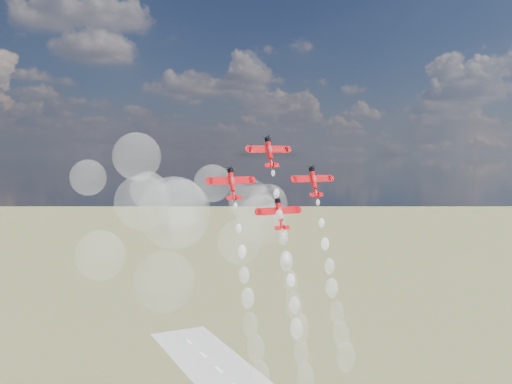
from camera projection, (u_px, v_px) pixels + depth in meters
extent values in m
cylinder|color=red|center=(269.00, 150.00, 161.57)|extent=(1.53, 3.33, 5.87)
cylinder|color=black|center=(268.00, 140.00, 162.29)|extent=(1.75, 2.01, 1.61)
cube|color=red|center=(269.00, 149.00, 161.98)|extent=(13.33, 0.95, 2.14)
cube|color=white|center=(258.00, 149.00, 160.52)|extent=(5.24, 0.23, 0.58)
cube|color=white|center=(279.00, 149.00, 163.67)|extent=(5.24, 0.23, 0.58)
cube|color=red|center=(272.00, 165.00, 160.28)|extent=(4.81, 0.52, 1.18)
cube|color=red|center=(273.00, 165.00, 159.52)|extent=(0.15, 2.22, 1.96)
ellipsoid|color=silver|center=(270.00, 149.00, 161.03)|extent=(1.20, 1.91, 2.91)
cone|color=red|center=(271.00, 162.00, 160.58)|extent=(1.53, 2.39, 3.19)
cylinder|color=red|center=(232.00, 181.00, 153.40)|extent=(1.53, 3.33, 5.87)
cylinder|color=black|center=(230.00, 171.00, 154.11)|extent=(1.75, 2.01, 1.61)
cube|color=red|center=(231.00, 180.00, 153.81)|extent=(13.33, 0.95, 2.14)
cube|color=white|center=(219.00, 181.00, 152.34)|extent=(5.24, 0.23, 0.58)
cube|color=white|center=(242.00, 180.00, 155.50)|extent=(5.24, 0.23, 0.58)
cube|color=red|center=(234.00, 198.00, 152.11)|extent=(4.81, 0.52, 1.18)
cube|color=red|center=(236.00, 198.00, 151.35)|extent=(0.15, 2.22, 1.96)
ellipsoid|color=silver|center=(233.00, 181.00, 152.85)|extent=(1.20, 1.91, 2.91)
cone|color=red|center=(234.00, 195.00, 152.41)|extent=(1.53, 2.39, 3.19)
cylinder|color=red|center=(313.00, 179.00, 165.31)|extent=(1.53, 3.33, 5.87)
cylinder|color=black|center=(312.00, 170.00, 166.02)|extent=(1.75, 2.01, 1.61)
cube|color=red|center=(313.00, 179.00, 165.72)|extent=(13.33, 0.95, 2.14)
cube|color=white|center=(302.00, 179.00, 164.25)|extent=(5.24, 0.23, 0.58)
cube|color=white|center=(322.00, 178.00, 167.41)|extent=(5.24, 0.23, 0.58)
cube|color=red|center=(316.00, 195.00, 164.02)|extent=(4.81, 0.52, 1.18)
cube|color=red|center=(318.00, 195.00, 163.26)|extent=(0.15, 2.22, 1.96)
ellipsoid|color=silver|center=(315.00, 179.00, 164.76)|extent=(1.20, 1.91, 2.91)
cone|color=red|center=(316.00, 192.00, 164.32)|extent=(1.53, 2.39, 3.19)
cylinder|color=red|center=(279.00, 212.00, 157.13)|extent=(1.53, 3.33, 5.87)
cylinder|color=black|center=(278.00, 201.00, 157.84)|extent=(1.75, 2.01, 1.61)
cube|color=red|center=(278.00, 211.00, 157.54)|extent=(13.33, 0.95, 2.14)
cube|color=white|center=(267.00, 211.00, 156.08)|extent=(5.24, 0.23, 0.58)
cube|color=white|center=(289.00, 210.00, 159.23)|extent=(5.24, 0.23, 0.58)
cube|color=red|center=(282.00, 228.00, 155.84)|extent=(4.81, 0.52, 1.18)
cube|color=red|center=(283.00, 228.00, 155.08)|extent=(0.15, 2.22, 1.96)
ellipsoid|color=silver|center=(280.00, 211.00, 156.58)|extent=(1.20, 1.91, 2.91)
cone|color=red|center=(281.00, 225.00, 156.14)|extent=(1.53, 2.39, 3.19)
sphere|color=white|center=(273.00, 173.00, 159.94)|extent=(1.07, 1.07, 1.07)
sphere|color=white|center=(276.00, 193.00, 158.46)|extent=(1.65, 1.65, 1.65)
sphere|color=white|center=(279.00, 216.00, 156.97)|extent=(2.22, 2.22, 2.22)
sphere|color=white|center=(283.00, 237.00, 155.54)|extent=(2.80, 2.80, 2.80)
sphere|color=white|center=(286.00, 261.00, 153.96)|extent=(3.37, 3.37, 3.37)
sphere|color=white|center=(291.00, 282.00, 152.64)|extent=(3.95, 3.95, 3.95)
sphere|color=white|center=(293.00, 305.00, 150.68)|extent=(4.52, 4.52, 4.52)
sphere|color=white|center=(299.00, 328.00, 149.81)|extent=(5.10, 5.10, 5.10)
sphere|color=white|center=(235.00, 206.00, 151.77)|extent=(1.07, 1.07, 1.07)
sphere|color=white|center=(239.00, 229.00, 150.37)|extent=(1.65, 1.65, 1.65)
sphere|color=white|center=(242.00, 252.00, 148.98)|extent=(2.22, 2.22, 2.22)
sphere|color=white|center=(244.00, 275.00, 147.39)|extent=(2.80, 2.80, 2.80)
sphere|color=white|center=(248.00, 298.00, 145.79)|extent=(3.37, 3.37, 3.37)
sphere|color=white|center=(250.00, 325.00, 144.10)|extent=(3.95, 3.95, 3.95)
sphere|color=white|center=(256.00, 349.00, 143.16)|extent=(4.52, 4.52, 4.52)
sphere|color=white|center=(260.00, 377.00, 141.12)|extent=(5.10, 5.10, 5.10)
sphere|color=white|center=(318.00, 202.00, 163.65)|extent=(1.07, 1.07, 1.07)
sphere|color=white|center=(322.00, 223.00, 161.93)|extent=(1.65, 1.65, 1.65)
sphere|color=white|center=(325.00, 244.00, 160.47)|extent=(2.22, 2.22, 2.22)
sphere|color=white|center=(330.00, 266.00, 159.41)|extent=(2.80, 2.80, 2.80)
sphere|color=white|center=(332.00, 288.00, 157.65)|extent=(3.37, 3.37, 3.37)
sphere|color=white|center=(337.00, 313.00, 156.09)|extent=(3.95, 3.95, 3.95)
sphere|color=white|center=(341.00, 335.00, 154.04)|extent=(4.52, 4.52, 4.52)
sphere|color=white|center=(346.00, 357.00, 152.55)|extent=(5.10, 5.10, 5.10)
sphere|color=white|center=(283.00, 236.00, 155.53)|extent=(1.07, 1.07, 1.07)
sphere|color=white|center=(286.00, 259.00, 154.05)|extent=(1.65, 1.65, 1.65)
sphere|color=white|center=(291.00, 280.00, 152.69)|extent=(2.22, 2.22, 2.22)
sphere|color=white|center=(294.00, 305.00, 151.00)|extent=(2.80, 2.80, 2.80)
sphere|color=white|center=(296.00, 329.00, 149.39)|extent=(3.37, 3.37, 3.37)
sphere|color=white|center=(301.00, 353.00, 147.41)|extent=(3.95, 3.95, 3.95)
sphere|color=white|center=(305.00, 377.00, 146.80)|extent=(4.52, 4.52, 4.52)
sphere|color=white|center=(142.00, 203.00, 162.35)|extent=(16.67, 16.67, 16.67)
sphere|color=white|center=(186.00, 226.00, 167.36)|extent=(12.24, 12.24, 12.24)
sphere|color=white|center=(174.00, 213.00, 161.61)|extent=(21.73, 21.73, 21.73)
sphere|color=white|center=(240.00, 242.00, 180.48)|extent=(15.20, 15.20, 15.20)
sphere|color=white|center=(213.00, 183.00, 158.49)|extent=(11.09, 11.09, 11.09)
sphere|color=white|center=(268.00, 204.00, 169.44)|extent=(12.54, 12.54, 12.54)
sphere|color=white|center=(100.00, 255.00, 156.33)|extent=(14.51, 14.51, 14.51)
sphere|color=white|center=(164.00, 281.00, 169.10)|extent=(19.48, 19.48, 19.48)
sphere|color=white|center=(148.00, 190.00, 166.39)|extent=(11.36, 11.36, 11.36)
sphere|color=white|center=(137.00, 157.00, 149.98)|extent=(13.38, 13.38, 13.38)
sphere|color=white|center=(261.00, 220.00, 176.32)|extent=(16.42, 16.42, 16.42)
sphere|color=white|center=(88.00, 178.00, 150.53)|extent=(10.07, 10.07, 10.07)
sphere|color=white|center=(249.00, 200.00, 169.37)|extent=(13.14, 13.14, 13.14)
sphere|color=white|center=(180.00, 204.00, 170.52)|extent=(16.26, 16.26, 16.26)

